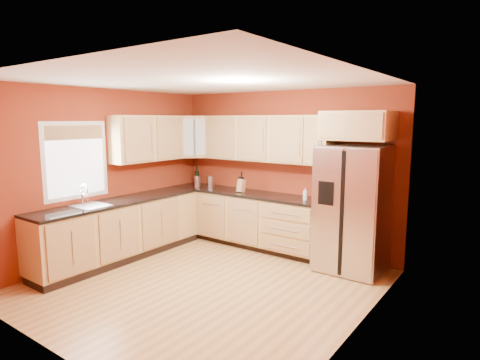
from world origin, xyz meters
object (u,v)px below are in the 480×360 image
object	(u,v)px
refrigerator	(352,209)
soap_dispenser	(305,194)
canister_left	(197,181)
knife_block	(241,186)
wine_bottle_a	(197,176)

from	to	relation	value
refrigerator	soap_dispenser	distance (m)	0.76
refrigerator	canister_left	distance (m)	2.92
knife_block	soap_dispenser	world-z (taller)	knife_block
canister_left	knife_block	xyz separation A→B (m)	(0.97, 0.02, 0.01)
canister_left	soap_dispenser	bearing A→B (deg)	0.37
wine_bottle_a	refrigerator	bearing A→B (deg)	-2.05
canister_left	knife_block	distance (m)	0.97
canister_left	knife_block	bearing A→B (deg)	1.14
soap_dispenser	knife_block	bearing A→B (deg)	179.74
canister_left	knife_block	size ratio (longest dim) A/B	0.90
refrigerator	wine_bottle_a	size ratio (longest dim) A/B	4.86
canister_left	refrigerator	bearing A→B (deg)	-0.17
canister_left	wine_bottle_a	xyz separation A→B (m)	(-0.10, 0.10, 0.09)
knife_block	soap_dispenser	bearing A→B (deg)	4.60
refrigerator	canister_left	bearing A→B (deg)	179.83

